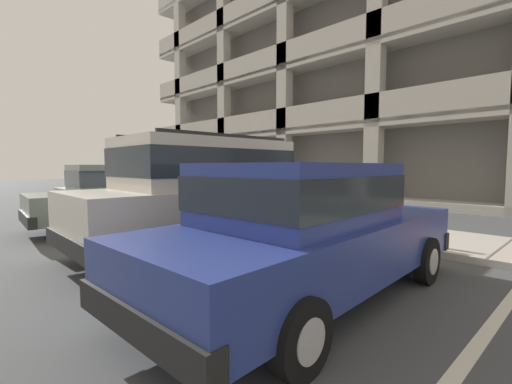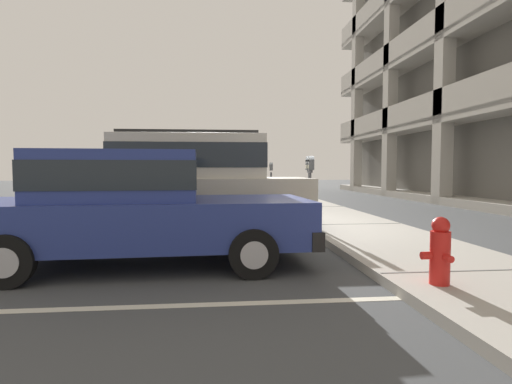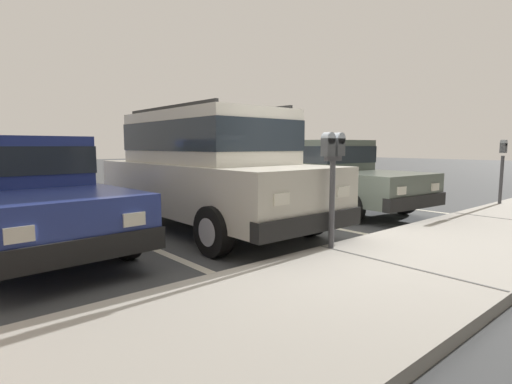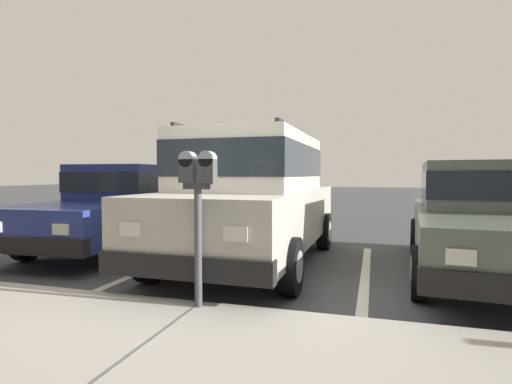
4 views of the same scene
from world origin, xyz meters
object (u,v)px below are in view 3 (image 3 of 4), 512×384
object	(u,v)px
dark_hatchback	(18,190)
red_sedan	(324,173)
silver_suv	(208,166)
parking_meter_near	(333,162)
parking_meter_far	(502,162)

from	to	relation	value
dark_hatchback	red_sedan	bearing A→B (deg)	173.07
silver_suv	parking_meter_near	bearing A→B (deg)	95.29
silver_suv	parking_meter_near	distance (m)	2.49
parking_meter_far	dark_hatchback	bearing A→B (deg)	-18.92
silver_suv	parking_meter_far	size ratio (longest dim) A/B	3.34
silver_suv	parking_meter_near	world-z (taller)	silver_suv
dark_hatchback	parking_meter_far	size ratio (longest dim) A/B	3.17
silver_suv	dark_hatchback	size ratio (longest dim) A/B	1.05
parking_meter_far	parking_meter_near	bearing A→B (deg)	-0.00
red_sedan	parking_meter_near	world-z (taller)	parking_meter_near
red_sedan	dark_hatchback	xyz separation A→B (m)	(5.91, -0.46, 0.00)
silver_suv	dark_hatchback	xyz separation A→B (m)	(2.70, -0.59, -0.27)
silver_suv	parking_meter_far	distance (m)	6.70
red_sedan	parking_meter_near	distance (m)	4.00
red_sedan	parking_meter_far	xyz separation A→B (m)	(-3.02, 2.60, 0.24)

